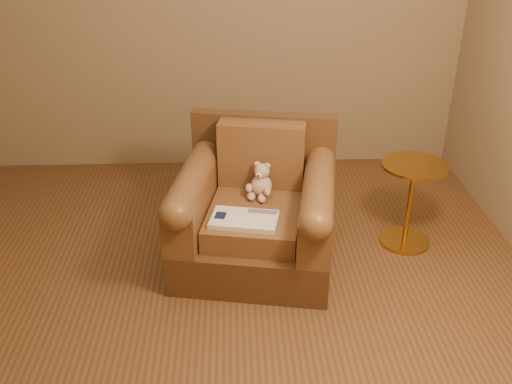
{
  "coord_description": "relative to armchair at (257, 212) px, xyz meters",
  "views": [
    {
      "loc": [
        0.16,
        -2.51,
        2.1
      ],
      "look_at": [
        0.29,
        0.46,
        0.51
      ],
      "focal_mm": 40.0,
      "sensor_mm": 36.0,
      "label": 1
    }
  ],
  "objects": [
    {
      "name": "teddy_bear",
      "position": [
        0.03,
        0.07,
        0.16
      ],
      "size": [
        0.17,
        0.19,
        0.23
      ],
      "rotation": [
        0.0,
        0.0,
        -0.44
      ],
      "color": "#CCA78F",
      "rests_on": "armchair"
    },
    {
      "name": "armchair",
      "position": [
        0.0,
        0.0,
        0.0
      ],
      "size": [
        1.08,
        1.04,
        0.84
      ],
      "rotation": [
        0.0,
        0.0,
        -0.18
      ],
      "color": "#4F321A",
      "rests_on": "floor"
    },
    {
      "name": "guidebook",
      "position": [
        -0.08,
        -0.24,
        0.09
      ],
      "size": [
        0.42,
        0.3,
        0.03
      ],
      "rotation": [
        0.0,
        0.0,
        -0.2
      ],
      "color": "beige",
      "rests_on": "armchair"
    },
    {
      "name": "floor",
      "position": [
        -0.3,
        -0.55,
        -0.33
      ],
      "size": [
        4.0,
        4.0,
        0.0
      ],
      "primitive_type": "plane",
      "color": "brown",
      "rests_on": "ground"
    },
    {
      "name": "side_table",
      "position": [
        1.0,
        0.12,
        -0.01
      ],
      "size": [
        0.41,
        0.41,
        0.58
      ],
      "color": "#BD8834",
      "rests_on": "floor"
    }
  ]
}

